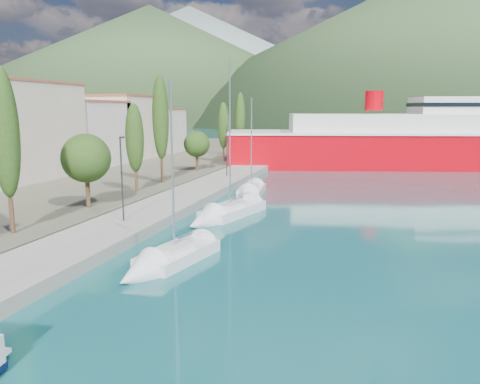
% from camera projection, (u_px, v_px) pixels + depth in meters
% --- Properties ---
extents(ground, '(1400.00, 1400.00, 0.00)m').
position_uv_depth(ground, '(346.00, 141.00, 130.94)').
color(ground, '#15575B').
extents(quay, '(5.00, 88.00, 0.80)m').
position_uv_depth(quay, '(185.00, 198.00, 44.48)').
color(quay, gray).
rests_on(quay, ground).
extents(town_buildings, '(9.20, 69.20, 11.30)m').
position_uv_depth(town_buildings, '(51.00, 134.00, 60.21)').
color(town_buildings, beige).
rests_on(town_buildings, land_strip).
extents(tree_row, '(4.01, 64.13, 11.73)m').
position_uv_depth(tree_row, '(153.00, 137.00, 49.43)').
color(tree_row, '#47301E').
rests_on(tree_row, land_strip).
extents(lamp_posts, '(0.15, 48.74, 6.06)m').
position_uv_depth(lamp_posts, '(123.00, 175.00, 33.46)').
color(lamp_posts, '#2D2D33').
rests_on(lamp_posts, quay).
extents(sailboat_near, '(3.91, 8.12, 11.22)m').
position_uv_depth(sailboat_near, '(158.00, 265.00, 25.79)').
color(sailboat_near, silver).
rests_on(sailboat_near, ground).
extents(sailboat_mid, '(4.89, 9.85, 13.71)m').
position_uv_depth(sailboat_mid, '(218.00, 216.00, 37.30)').
color(sailboat_mid, silver).
rests_on(sailboat_mid, ground).
extents(sailboat_far, '(3.08, 7.58, 10.85)m').
position_uv_depth(sailboat_far, '(249.00, 194.00, 47.42)').
color(sailboat_far, silver).
rests_on(sailboat_far, ground).
extents(ferry, '(62.34, 27.01, 12.12)m').
position_uv_depth(ferry, '(429.00, 143.00, 71.74)').
color(ferry, '#BF000B').
rests_on(ferry, ground).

